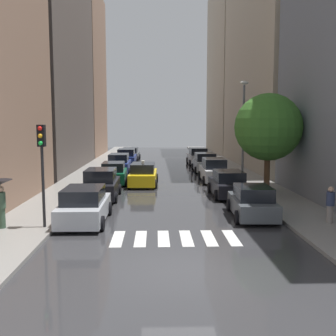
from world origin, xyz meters
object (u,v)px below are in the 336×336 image
Objects in this scene: street_tree_right at (268,127)px; lamp_post_right at (243,125)px; parked_car_right_third at (214,171)px; pedestrian_near_tree at (330,204)px; traffic_light_left_corner at (42,153)px; parked_car_right_nearest at (252,203)px; parked_car_left_nearest at (84,206)px; parked_car_left_second at (101,185)px; taxi_midroad at (143,175)px; parked_car_left_sixth at (130,154)px; parked_car_right_fifth at (198,157)px; parked_car_left_third at (114,174)px; parked_car_right_second at (228,184)px; parked_car_left_fourth at (119,164)px; pedestrian_by_kerb at (1,194)px; parked_car_right_fourth at (205,163)px; parked_car_left_fifth at (127,158)px.

lamp_post_right is (-0.52, 4.50, 0.09)m from street_tree_right.
pedestrian_near_tree is at bearing -166.37° from parked_car_right_third.
street_tree_right is at bearing 32.55° from traffic_light_left_corner.
parked_car_left_nearest is at bearing 97.76° from parked_car_right_nearest.
taxi_midroad is at bearing -25.90° from parked_car_left_second.
lamp_post_right is (9.26, -19.12, 3.60)m from parked_car_left_sixth.
taxi_midroad reaches higher than parked_car_right_fifth.
parked_car_left_third is at bearing -0.77° from parked_car_left_nearest.
street_tree_right is 0.84× the size of lamp_post_right.
lamp_post_right is (1.68, 9.88, 3.60)m from parked_car_right_nearest.
taxi_midroad reaches higher than pedestrian_near_tree.
parked_car_right_nearest is at bearing -178.84° from parked_car_right_second.
parked_car_left_fourth is 19.31m from pedestrian_by_kerb.
parked_car_right_second is at bearing 143.25° from pedestrian_by_kerb.
parked_car_left_nearest is at bearing 156.27° from parked_car_right_fourth.
parked_car_left_second reaches higher than parked_car_left_fifth.
lamp_post_right is (9.39, -0.91, 3.57)m from parked_car_left_third.
parked_car_left_second is at bearing 179.52° from parked_car_left_fifth.
parked_car_right_fifth is at bearing -53.44° from pedestrian_near_tree.
taxi_midroad is 12.80m from traffic_light_left_corner.
parked_car_right_nearest is 0.91× the size of parked_car_right_third.
pedestrian_near_tree reaches higher than parked_car_right_second.
pedestrian_by_kerb reaches higher than parked_car_right_nearest.
parked_car_right_second is at bearing -128.08° from taxi_midroad.
parked_car_right_fifth reaches higher than parked_car_left_third.
pedestrian_near_tree reaches higher than parked_car_left_sixth.
parked_car_left_second is at bearing 0.07° from parked_car_left_nearest.
parked_car_left_third is at bearing 148.31° from parked_car_right_fifth.
parked_car_left_fourth is 7.81m from parked_car_right_fourth.
street_tree_right is at bearing -119.95° from parked_car_left_third.
parked_car_right_fourth reaches higher than parked_car_left_fourth.
pedestrian_near_tree is (3.03, -1.64, 0.25)m from parked_car_right_nearest.
taxi_midroad is at bearing -111.41° from parked_car_left_third.
street_tree_right is at bearing -175.13° from parked_car_right_fifth.
parked_car_left_sixth is 25.81m from street_tree_right.
taxi_midroad is 14.42m from pedestrian_near_tree.
lamp_post_right is (7.19, -0.11, 3.56)m from taxi_midroad.
parked_car_left_nearest is 10.97m from taxi_midroad.
traffic_light_left_corner reaches higher than parked_car_left_second.
taxi_midroad reaches higher than parked_car_left_sixth.
parked_car_left_fifth reaches higher than parked_car_left_third.
parked_car_right_fourth is at bearing -143.93° from parked_car_left_sixth.
pedestrian_by_kerb is (-10.89, -13.64, 0.77)m from parked_car_right_third.
parked_car_left_nearest is 0.97× the size of parked_car_right_third.
parked_car_left_sixth is at bearing 55.71° from parked_car_right_fifth.
parked_car_left_fourth is 1.02× the size of taxi_midroad.
parked_car_left_nearest is at bearing 179.73° from parked_car_left_fifth.
parked_car_right_fourth is at bearing 64.79° from traffic_light_left_corner.
pedestrian_by_kerb is at bearing 141.47° from parked_car_right_third.
pedestrian_by_kerb is at bearing 155.39° from parked_car_right_fifth.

